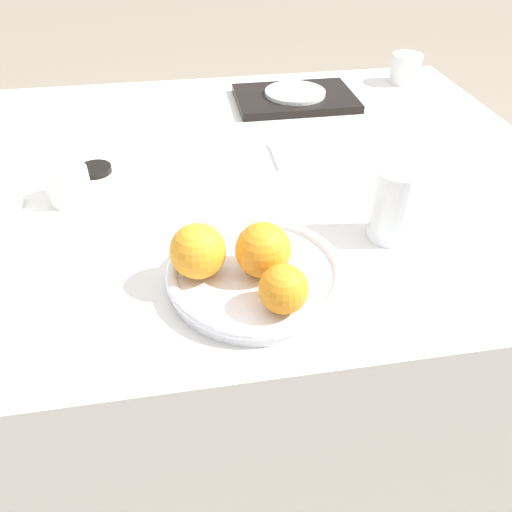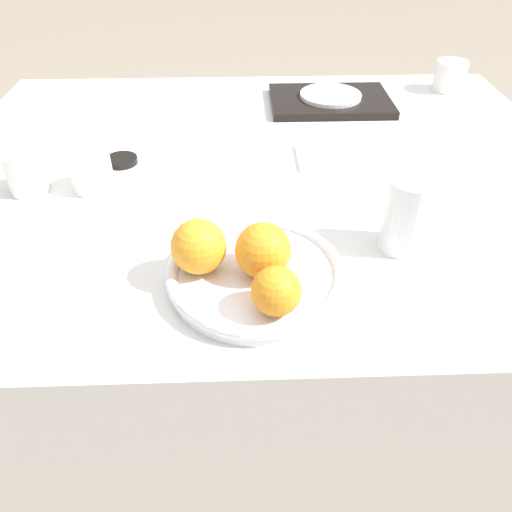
% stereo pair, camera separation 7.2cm
% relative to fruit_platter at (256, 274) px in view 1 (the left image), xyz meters
% --- Properties ---
extents(ground_plane, '(12.00, 12.00, 0.00)m').
position_rel_fruit_platter_xyz_m(ground_plane, '(0.02, 0.36, -0.77)').
color(ground_plane, gray).
extents(table, '(1.34, 1.09, 0.75)m').
position_rel_fruit_platter_xyz_m(table, '(0.02, 0.36, -0.39)').
color(table, silver).
rests_on(table, ground_plane).
extents(fruit_platter, '(0.27, 0.27, 0.03)m').
position_rel_fruit_platter_xyz_m(fruit_platter, '(0.00, 0.00, 0.00)').
color(fruit_platter, silver).
rests_on(fruit_platter, table).
extents(orange_0, '(0.08, 0.08, 0.08)m').
position_rel_fruit_platter_xyz_m(orange_0, '(0.01, -0.00, 0.05)').
color(orange_0, orange).
rests_on(orange_0, fruit_platter).
extents(orange_1, '(0.08, 0.08, 0.08)m').
position_rel_fruit_platter_xyz_m(orange_1, '(-0.08, 0.01, 0.05)').
color(orange_1, orange).
rests_on(orange_1, fruit_platter).
extents(orange_2, '(0.07, 0.07, 0.07)m').
position_rel_fruit_platter_xyz_m(orange_2, '(0.03, -0.08, 0.04)').
color(orange_2, orange).
rests_on(orange_2, fruit_platter).
extents(water_glass, '(0.08, 0.08, 0.12)m').
position_rel_fruit_platter_xyz_m(water_glass, '(0.24, 0.08, 0.05)').
color(water_glass, silver).
rests_on(water_glass, table).
extents(serving_tray, '(0.31, 0.21, 0.02)m').
position_rel_fruit_platter_xyz_m(serving_tray, '(0.22, 0.69, -0.01)').
color(serving_tray, black).
rests_on(serving_tray, table).
extents(side_plate, '(0.16, 0.16, 0.01)m').
position_rel_fruit_platter_xyz_m(side_plate, '(0.22, 0.69, 0.01)').
color(side_plate, silver).
rests_on(side_plate, serving_tray).
extents(cup_0, '(0.08, 0.08, 0.06)m').
position_rel_fruit_platter_xyz_m(cup_0, '(-0.30, 0.28, 0.02)').
color(cup_0, white).
rests_on(cup_0, table).
extents(cup_2, '(0.08, 0.08, 0.08)m').
position_rel_fruit_platter_xyz_m(cup_2, '(0.56, 0.78, 0.02)').
color(cup_2, white).
rests_on(cup_2, table).
extents(napkin, '(0.10, 0.12, 0.01)m').
position_rel_fruit_platter_xyz_m(napkin, '(0.15, 0.39, -0.01)').
color(napkin, white).
rests_on(napkin, table).
extents(soy_dish, '(0.07, 0.07, 0.01)m').
position_rel_fruit_platter_xyz_m(soy_dish, '(-0.27, 0.39, -0.01)').
color(soy_dish, black).
rests_on(soy_dish, table).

